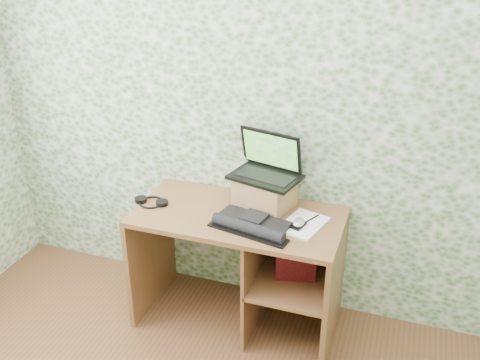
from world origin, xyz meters
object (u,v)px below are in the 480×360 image
at_px(keyboard, 251,224).
at_px(notepad, 303,224).
at_px(laptop, 267,166).
at_px(desk, 252,254).
at_px(riser, 265,193).

relative_size(keyboard, notepad, 1.65).
distance_m(laptop, keyboard, 0.37).
bearing_deg(laptop, desk, -89.88).
height_order(laptop, keyboard, laptop).
height_order(riser, notepad, riser).
xyz_separation_m(desk, keyboard, (0.04, -0.14, 0.29)).
relative_size(desk, riser, 3.94).
relative_size(riser, keyboard, 0.64).
xyz_separation_m(laptop, keyboard, (0.00, -0.30, -0.22)).
bearing_deg(riser, desk, -108.39).
bearing_deg(laptop, notepad, -20.68).
distance_m(laptop, notepad, 0.40).
xyz_separation_m(desk, laptop, (0.04, 0.16, 0.51)).
height_order(riser, keyboard, riser).
xyz_separation_m(desk, riser, (0.04, 0.12, 0.36)).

